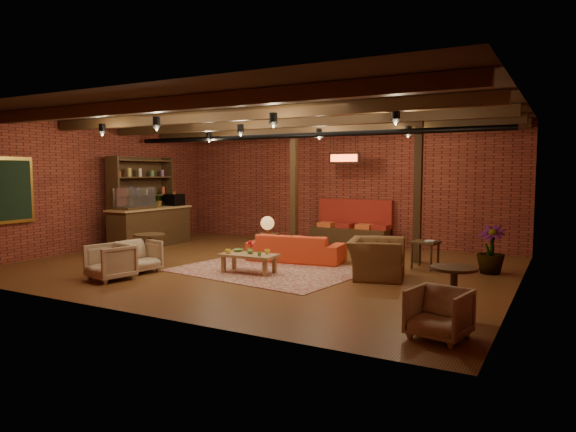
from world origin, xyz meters
The scene contains 29 objects.
floor centered at (0.00, 0.00, 0.00)m, with size 10.00×10.00×0.00m, color #402510.
ceiling centered at (0.00, 0.00, 3.20)m, with size 10.00×8.00×0.02m, color black.
wall_back centered at (0.00, 4.00, 1.60)m, with size 10.00×0.02×3.20m, color maroon.
wall_front centered at (0.00, -4.00, 1.60)m, with size 10.00×0.02×3.20m, color maroon.
wall_left centered at (-5.00, 0.00, 1.60)m, with size 0.02×8.00×3.20m, color maroon.
wall_right centered at (5.00, 0.00, 1.60)m, with size 0.02×8.00×3.20m, color maroon.
ceiling_beams centered at (0.00, 0.00, 3.08)m, with size 9.80×6.40×0.22m, color #311F10, non-canonical shape.
ceiling_pipe centered at (0.00, 1.60, 2.85)m, with size 0.12×0.12×9.60m, color black.
post_left centered at (-0.60, 2.60, 1.60)m, with size 0.16×0.16×3.20m, color #311F10.
post_right centered at (2.80, 2.00, 1.60)m, with size 0.16×0.16×3.20m, color #311F10.
service_counter centered at (-4.10, 1.00, 0.80)m, with size 0.80×2.50×1.60m, color #311F10, non-canonical shape.
plant_counter centered at (-4.00, 1.20, 1.22)m, with size 0.35×0.39×0.30m, color #337F33.
shelving_hutch centered at (-4.50, 1.10, 1.20)m, with size 0.52×2.00×2.40m, color #311F10, non-canonical shape.
chalkboard_menu centered at (-4.93, -2.30, 1.60)m, with size 0.08×0.96×1.46m, color black.
banquette centered at (0.60, 3.55, 0.50)m, with size 2.10×0.70×1.00m, color maroon, non-canonical shape.
service_sign centered at (0.60, 3.10, 2.35)m, with size 0.86×0.06×0.30m, color #FF3D19.
ceiling_spotlights centered at (0.00, 0.00, 2.86)m, with size 6.40×4.40×0.28m, color black, non-canonical shape.
rug centered at (0.41, -0.34, 0.01)m, with size 3.58×2.73×0.01m, color maroon.
sofa centered at (0.42, 0.80, 0.31)m, with size 2.12×0.83×0.62m, color red.
coffee_table centered at (0.20, -0.79, 0.34)m, with size 1.15×0.61×0.64m.
side_table_lamp centered at (-0.33, 0.81, 0.75)m, with size 0.56×0.56×0.98m.
round_table_left centered at (-2.04, -1.19, 0.47)m, with size 0.66×0.66×0.69m.
armchair_a centered at (-1.76, -1.77, 0.35)m, with size 0.69×0.64×0.71m, color beige.
armchair_b centered at (-1.70, -2.56, 0.37)m, with size 0.72×0.67×0.74m, color beige.
armchair_right centered at (2.57, -0.02, 0.50)m, with size 1.14×0.74×1.00m, color brown.
side_table_book centered at (3.14, 1.40, 0.53)m, with size 0.57×0.57×0.59m.
round_table_right centered at (4.40, -2.15, 0.49)m, with size 0.63×0.63×0.73m.
armchair_far centered at (4.40, -3.01, 0.34)m, with size 0.66×0.61×0.67m, color beige.
plant_tall centered at (4.40, 1.48, 1.43)m, with size 1.61×1.61×2.87m, color #4C7F4C.
Camera 1 is at (5.73, -9.18, 2.01)m, focal length 32.00 mm.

